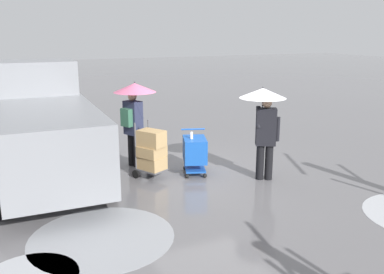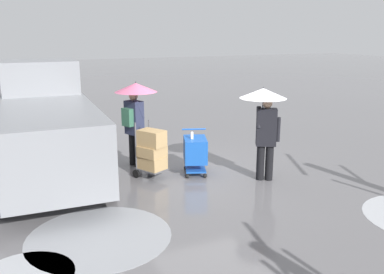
{
  "view_description": "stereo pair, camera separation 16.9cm",
  "coord_description": "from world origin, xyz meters",
  "px_view_note": "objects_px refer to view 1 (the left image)",
  "views": [
    {
      "loc": [
        4.47,
        8.27,
        3.3
      ],
      "look_at": [
        0.64,
        0.21,
        1.05
      ],
      "focal_mm": 38.98,
      "sensor_mm": 36.0,
      "label": 1
    },
    {
      "loc": [
        4.31,
        8.35,
        3.3
      ],
      "look_at": [
        0.64,
        0.21,
        1.05
      ],
      "focal_mm": 38.98,
      "sensor_mm": 36.0,
      "label": 2
    }
  ],
  "objects_px": {
    "hand_dolly_boxes": "(152,151)",
    "pedestrian_pink_side": "(134,105)",
    "shopping_cart_vendor": "(195,151)",
    "pedestrian_black_side": "(264,112)",
    "cargo_van_parked_right": "(46,129)"
  },
  "relations": [
    {
      "from": "hand_dolly_boxes",
      "to": "pedestrian_pink_side",
      "type": "xyz_separation_m",
      "value": [
        0.07,
        -1.02,
        0.92
      ]
    },
    {
      "from": "shopping_cart_vendor",
      "to": "hand_dolly_boxes",
      "type": "distance_m",
      "value": 1.04
    },
    {
      "from": "pedestrian_black_side",
      "to": "pedestrian_pink_side",
      "type": "bearing_deg",
      "value": -42.82
    },
    {
      "from": "pedestrian_pink_side",
      "to": "shopping_cart_vendor",
      "type": "bearing_deg",
      "value": 133.28
    },
    {
      "from": "shopping_cart_vendor",
      "to": "hand_dolly_boxes",
      "type": "relative_size",
      "value": 0.79
    },
    {
      "from": "pedestrian_pink_side",
      "to": "cargo_van_parked_right",
      "type": "bearing_deg",
      "value": -0.34
    },
    {
      "from": "cargo_van_parked_right",
      "to": "pedestrian_black_side",
      "type": "height_order",
      "value": "cargo_van_parked_right"
    },
    {
      "from": "pedestrian_pink_side",
      "to": "pedestrian_black_side",
      "type": "relative_size",
      "value": 1.0
    },
    {
      "from": "pedestrian_black_side",
      "to": "cargo_van_parked_right",
      "type": "bearing_deg",
      "value": -26.28
    },
    {
      "from": "hand_dolly_boxes",
      "to": "pedestrian_black_side",
      "type": "height_order",
      "value": "pedestrian_black_side"
    },
    {
      "from": "pedestrian_black_side",
      "to": "shopping_cart_vendor",
      "type": "bearing_deg",
      "value": -38.89
    },
    {
      "from": "pedestrian_black_side",
      "to": "hand_dolly_boxes",
      "type": "bearing_deg",
      "value": -26.77
    },
    {
      "from": "cargo_van_parked_right",
      "to": "hand_dolly_boxes",
      "type": "bearing_deg",
      "value": 154.25
    },
    {
      "from": "shopping_cart_vendor",
      "to": "hand_dolly_boxes",
      "type": "bearing_deg",
      "value": -8.13
    },
    {
      "from": "cargo_van_parked_right",
      "to": "pedestrian_black_side",
      "type": "xyz_separation_m",
      "value": [
        -4.4,
        2.17,
        0.41
      ]
    }
  ]
}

